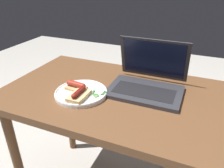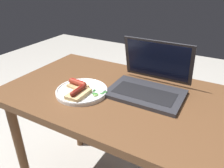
% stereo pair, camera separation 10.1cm
% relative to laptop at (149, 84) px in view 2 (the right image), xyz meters
% --- Properties ---
extents(desk, '(1.12, 0.67, 0.75)m').
position_rel_laptop_xyz_m(desk, '(-0.13, -0.08, -0.14)').
color(desk, brown).
rests_on(desk, ground_plane).
extents(laptop, '(0.35, 0.29, 0.24)m').
position_rel_laptop_xyz_m(laptop, '(0.00, 0.00, 0.00)').
color(laptop, '#2D2D33').
rests_on(laptop, desk).
extents(plate, '(0.25, 0.25, 0.02)m').
position_rel_laptop_xyz_m(plate, '(-0.27, -0.17, -0.03)').
color(plate, white).
rests_on(plate, desk).
extents(sausage_toast_left, '(0.11, 0.07, 0.04)m').
position_rel_laptop_xyz_m(sausage_toast_left, '(-0.31, -0.16, -0.01)').
color(sausage_toast_left, tan).
rests_on(sausage_toast_left, plate).
extents(sausage_toast_middle, '(0.07, 0.12, 0.04)m').
position_rel_laptop_xyz_m(sausage_toast_middle, '(-0.25, -0.22, -0.01)').
color(sausage_toast_middle, tan).
rests_on(sausage_toast_middle, plate).
extents(salad_pile, '(0.08, 0.07, 0.01)m').
position_rel_laptop_xyz_m(salad_pile, '(-0.18, -0.16, -0.02)').
color(salad_pile, '#709E4C').
rests_on(salad_pile, plate).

